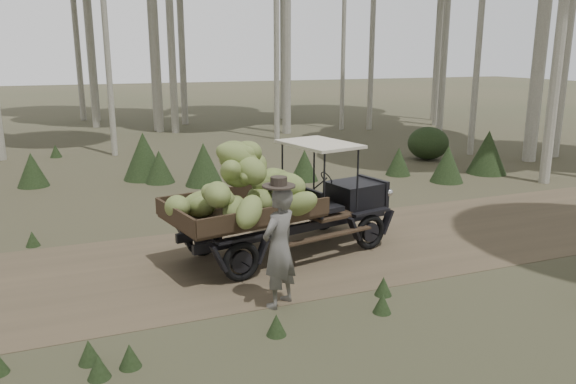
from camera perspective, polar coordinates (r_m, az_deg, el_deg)
name	(u,v)px	position (r m, az deg, el deg)	size (l,w,h in m)	color
ground	(163,272)	(9.90, -12.61, -7.90)	(120.00, 120.00, 0.00)	#473D2B
dirt_track	(163,271)	(9.89, -12.61, -7.88)	(70.00, 4.00, 0.01)	brown
banana_truck	(265,189)	(9.84, -2.38, 0.34)	(4.58, 2.65, 2.27)	black
farmer	(279,246)	(8.13, -0.91, -5.52)	(0.78, 0.71, 1.95)	#5D5A55
undergrowth	(261,258)	(8.77, -2.75, -6.75)	(20.61, 23.41, 1.39)	#233319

